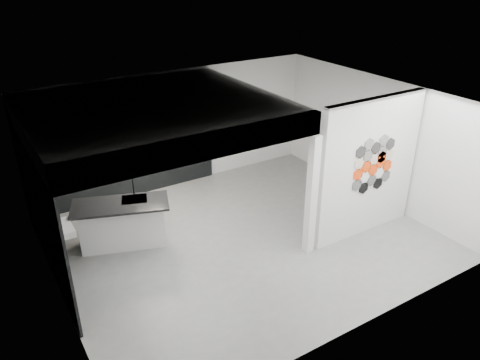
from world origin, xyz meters
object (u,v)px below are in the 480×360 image
(utensil_cup, at_px, (82,151))
(glass_vase, at_px, (184,130))
(kitchen_island, at_px, (123,223))
(kettle, at_px, (169,133))
(partition_panel, at_px, (369,168))
(stockpot, at_px, (87,148))
(bottle_dark, at_px, (112,144))
(wall_basin, at_px, (60,229))
(glass_bowl, at_px, (184,131))

(utensil_cup, bearing_deg, glass_vase, 0.00)
(kitchen_island, height_order, kettle, kettle)
(partition_panel, distance_m, stockpot, 5.83)
(partition_panel, xyz_separation_m, bottle_dark, (-3.81, 3.87, -0.01))
(utensil_cup, bearing_deg, bottle_dark, 0.00)
(bottle_dark, height_order, utensil_cup, bottle_dark)
(wall_basin, bearing_deg, glass_bowl, 31.35)
(kettle, bearing_deg, glass_vase, -5.63)
(kitchen_island, height_order, bottle_dark, bottle_dark)
(wall_basin, height_order, utensil_cup, utensil_cup)
(stockpot, relative_size, glass_bowl, 1.97)
(partition_panel, distance_m, glass_bowl, 4.39)
(kitchen_island, distance_m, glass_bowl, 3.00)
(kitchen_island, bearing_deg, wall_basin, -147.63)
(partition_panel, distance_m, kettle, 4.59)
(kitchen_island, relative_size, glass_bowl, 15.78)
(wall_basin, xyz_separation_m, bottle_dark, (1.65, 2.07, 0.54))
(bottle_dark, bearing_deg, wall_basin, -128.70)
(wall_basin, xyz_separation_m, glass_bowl, (3.39, 2.07, 0.51))
(kitchen_island, xyz_separation_m, kettle, (1.84, 1.81, 0.91))
(bottle_dark, bearing_deg, stockpot, 180.00)
(partition_panel, distance_m, kitchen_island, 4.86)
(wall_basin, bearing_deg, bottle_dark, 51.30)
(kettle, relative_size, utensil_cup, 1.64)
(partition_panel, relative_size, utensil_cup, 28.34)
(wall_basin, xyz_separation_m, kettle, (3.00, 2.07, 0.54))
(utensil_cup, bearing_deg, wall_basin, -115.70)
(kettle, relative_size, glass_vase, 1.05)
(wall_basin, distance_m, kitchen_island, 1.24)
(glass_bowl, height_order, utensil_cup, utensil_cup)
(partition_panel, xyz_separation_m, kettle, (-2.47, 3.87, -0.01))
(partition_panel, height_order, glass_vase, partition_panel)
(partition_panel, distance_m, utensil_cup, 5.91)
(kettle, distance_m, bottle_dark, 1.34)
(glass_vase, relative_size, utensil_cup, 1.56)
(kitchen_island, relative_size, glass_vase, 12.55)
(glass_bowl, xyz_separation_m, glass_vase, (0.00, 0.00, 0.03))
(glass_bowl, xyz_separation_m, bottle_dark, (-1.74, 0.00, 0.03))
(kitchen_island, height_order, glass_vase, glass_vase)
(wall_basin, height_order, kettle, kettle)
(kettle, bearing_deg, glass_bowl, -5.63)
(partition_panel, height_order, utensil_cup, partition_panel)
(kitchen_island, distance_m, glass_vase, 3.01)
(bottle_dark, bearing_deg, kettle, 0.00)
(bottle_dark, bearing_deg, glass_bowl, 0.00)
(kettle, height_order, bottle_dark, bottle_dark)
(partition_panel, xyz_separation_m, glass_bowl, (-2.08, 3.87, -0.04))
(utensil_cup, bearing_deg, partition_panel, -40.84)
(kettle, distance_m, glass_vase, 0.39)
(wall_basin, distance_m, glass_bowl, 4.00)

